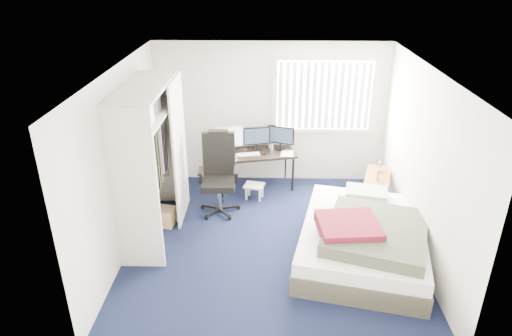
{
  "coord_description": "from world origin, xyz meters",
  "views": [
    {
      "loc": [
        -0.07,
        -5.54,
        3.75
      ],
      "look_at": [
        -0.22,
        0.4,
        0.99
      ],
      "focal_mm": 32.0,
      "sensor_mm": 36.0,
      "label": 1
    }
  ],
  "objects_px": {
    "desk": "(255,149)",
    "bed": "(364,238)",
    "nightstand": "(378,178)",
    "office_chair": "(219,181)"
  },
  "relations": [
    {
      "from": "office_chair",
      "to": "bed",
      "type": "relative_size",
      "value": 0.53
    },
    {
      "from": "desk",
      "to": "bed",
      "type": "distance_m",
      "value": 2.61
    },
    {
      "from": "office_chair",
      "to": "bed",
      "type": "distance_m",
      "value": 2.43
    },
    {
      "from": "nightstand",
      "to": "bed",
      "type": "bearing_deg",
      "value": -108.19
    },
    {
      "from": "bed",
      "to": "office_chair",
      "type": "bearing_deg",
      "value": 148.81
    },
    {
      "from": "office_chair",
      "to": "nightstand",
      "type": "height_order",
      "value": "office_chair"
    },
    {
      "from": "desk",
      "to": "bed",
      "type": "xyz_separation_m",
      "value": [
        1.53,
        -2.08,
        -0.42
      ]
    },
    {
      "from": "desk",
      "to": "bed",
      "type": "relative_size",
      "value": 0.59
    },
    {
      "from": "bed",
      "to": "nightstand",
      "type": "bearing_deg",
      "value": 71.81
    },
    {
      "from": "desk",
      "to": "nightstand",
      "type": "relative_size",
      "value": 1.73
    }
  ]
}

